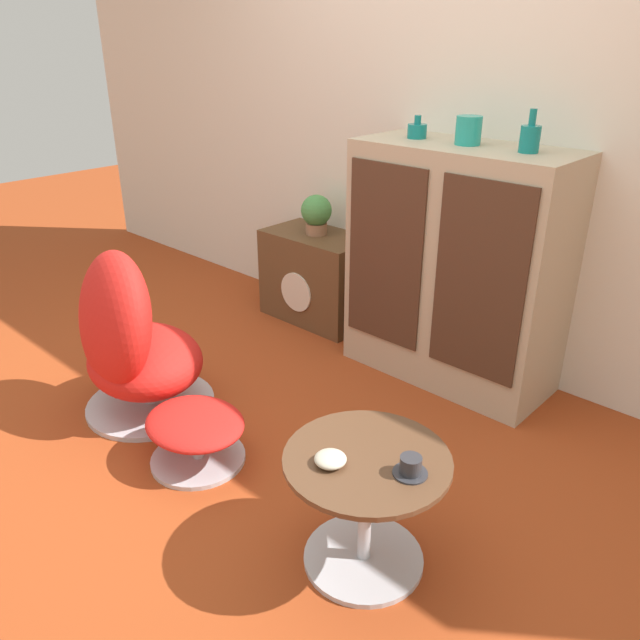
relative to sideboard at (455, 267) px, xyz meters
The scene contains 13 objects.
ground_plane 1.37m from the sideboard, 103.39° to the right, with size 12.00×12.00×0.00m, color #9E3D19.
wall_back 0.82m from the sideboard, 137.23° to the left, with size 6.40×0.06×2.60m.
sideboard is the anchor object (origin of this frame).
tv_console 1.01m from the sideboard, behind, with size 0.66×0.38×0.54m.
egg_chair 1.57m from the sideboard, 123.85° to the right, with size 0.71×0.67×0.81m.
ottoman 1.45m from the sideboard, 104.56° to the right, with size 0.44×0.39×0.23m.
coffee_table 1.42m from the sideboard, 68.84° to the right, with size 0.53×0.53×0.43m.
vase_leftmost 0.68m from the sideboard, behind, with size 0.09×0.09×0.11m.
vase_inner_left 0.64m from the sideboard, 121.02° to the left, with size 0.12×0.12×0.12m.
vase_inner_right 0.70m from the sideboard, ahead, with size 0.08×0.08×0.18m.
potted_plant 0.98m from the sideboard, behind, with size 0.18×0.18×0.23m.
teacup 1.42m from the sideboard, 63.04° to the right, with size 0.11×0.11×0.06m.
bowl 1.46m from the sideboard, 72.58° to the right, with size 0.10×0.10×0.04m.
Camera 1 is at (1.75, -1.34, 1.63)m, focal length 35.00 mm.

